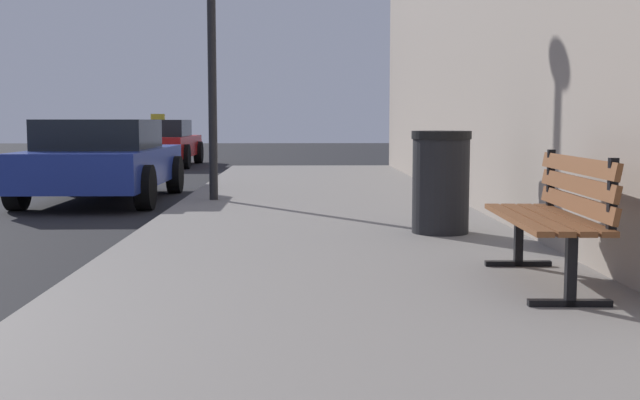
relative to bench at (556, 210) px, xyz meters
The scene contains 5 objects.
sidewalk 2.42m from the bench, 126.33° to the right, with size 4.00×32.00×0.15m, color gray.
bench is the anchor object (origin of this frame).
trash_bin 2.48m from the bench, 97.99° to the left, with size 0.59×0.59×1.01m.
car_blue 8.54m from the bench, 124.17° to the left, with size 2.01×4.10×1.27m.
car_red 17.48m from the bench, 108.71° to the left, with size 2.00×4.21×1.43m.
Camera 1 is at (3.66, -3.34, 1.26)m, focal length 44.19 mm.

